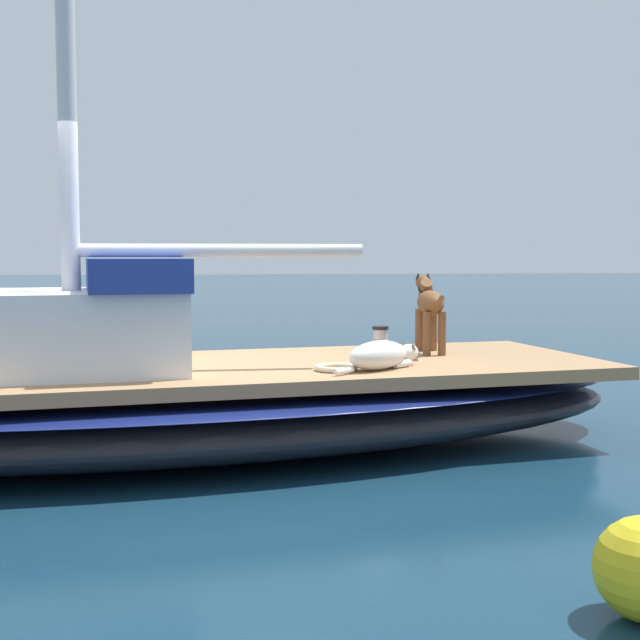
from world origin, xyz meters
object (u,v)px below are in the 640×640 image
(sailboat_main, at_px, (194,407))
(dog_brown, at_px, (429,305))
(deck_winch, at_px, (380,338))
(dog_white, at_px, (382,355))
(coiled_rope, at_px, (336,368))

(sailboat_main, bearing_deg, dog_brown, -73.15)
(dog_brown, bearing_deg, deck_winch, 46.66)
(dog_white, bearing_deg, dog_brown, -32.81)
(coiled_rope, bearing_deg, dog_brown, -43.94)
(dog_brown, bearing_deg, coiled_rope, 136.06)
(dog_white, xyz_separation_m, coiled_rope, (-0.04, 0.35, -0.08))
(dog_white, bearing_deg, deck_winch, -11.68)
(sailboat_main, relative_size, deck_winch, 35.83)
(dog_brown, distance_m, coiled_rope, 1.50)
(dog_white, xyz_separation_m, dog_brown, (1.00, -0.65, 0.32))
(sailboat_main, xyz_separation_m, coiled_rope, (-0.41, -1.06, 0.35))
(deck_winch, relative_size, coiled_rope, 0.65)
(coiled_rope, bearing_deg, sailboat_main, 68.74)
(sailboat_main, xyz_separation_m, dog_white, (-0.38, -1.42, 0.43))
(dog_brown, height_order, deck_winch, dog_brown)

